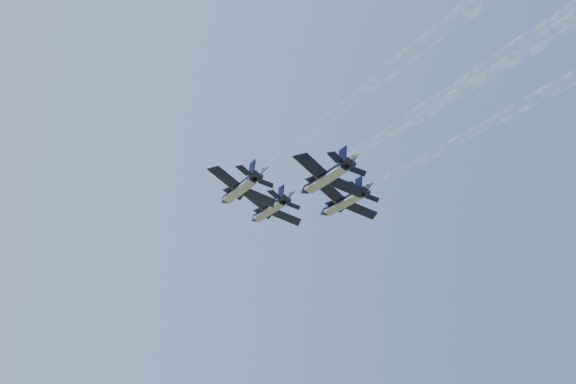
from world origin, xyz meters
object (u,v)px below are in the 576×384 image
jet_right (343,203)px  jet_slot (325,178)px  jet_lead (269,210)px  jet_left (240,189)px

jet_right → jet_slot: (-10.46, -10.01, 0.00)m
jet_lead → jet_right: (8.15, -10.69, 0.00)m
jet_right → jet_lead: bearing=133.4°
jet_lead → jet_right: size_ratio=1.00×
jet_lead → jet_left: 13.67m
jet_lead → jet_left: same height
jet_lead → jet_left: (-10.34, -8.94, 0.00)m
jet_left → jet_right: size_ratio=1.00×
jet_left → jet_lead: bearing=47.0°
jet_left → jet_slot: 14.23m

